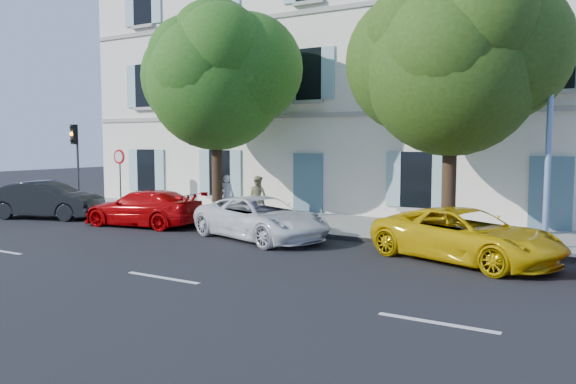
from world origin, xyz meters
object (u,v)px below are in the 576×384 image
Objects in this scene: traffic_light at (75,148)px; street_lamp at (551,78)px; road_sign at (120,167)px; pedestrian_a at (227,196)px; car_white_coupe at (261,218)px; car_yellow_supercar at (466,235)px; tree_left at (216,82)px; tree_right at (452,69)px; pedestrian_b at (258,197)px; car_dark_sedan at (46,200)px; car_red_coupe at (143,208)px.

street_lamp is at bearing -0.19° from traffic_light.
pedestrian_a is at bearing 13.47° from road_sign.
car_yellow_supercar is (6.09, -0.08, 0.01)m from car_white_coupe.
tree_left reaches higher than pedestrian_a.
tree_left is at bearing 8.94° from road_sign.
tree_right reaches higher than pedestrian_a.
traffic_light reaches higher than car_white_coupe.
traffic_light reaches higher than pedestrian_b.
pedestrian_a is at bearing 69.90° from tree_left.
street_lamp reaches higher than pedestrian_b.
street_lamp reaches higher than car_white_coupe.
car_white_coupe is 1.86× the size of road_sign.
road_sign is at bearing -179.61° from tree_right.
car_dark_sedan is 2.77× the size of pedestrian_a.
tree_left is 4.45m from pedestrian_b.
pedestrian_a is (-8.55, 0.99, -4.03)m from tree_right.
street_lamp is at bearing 89.93° from car_red_coupe.
car_red_coupe is at bearing 56.68° from pedestrian_b.
tree_left is 4.90× the size of pedestrian_a.
tree_left is 1.03× the size of tree_right.
traffic_light reaches higher than pedestrian_a.
car_dark_sedan is 0.94× the size of car_white_coupe.
tree_left is at bearing -85.18° from car_dark_sedan.
traffic_light is at bearing 20.29° from pedestrian_b.
tree_right is at bearing -100.79° from car_dark_sedan.
car_white_coupe is 1.32× the size of traffic_light.
road_sign is 5.96m from pedestrian_b.
car_white_coupe is 6.97m from tree_right.
street_lamp is 4.96× the size of pedestrian_a.
street_lamp reaches higher than pedestrian_a.
car_dark_sedan is at bearing -156.25° from tree_left.
car_red_coupe is 2.79× the size of pedestrian_a.
tree_left is at bearing 95.18° from car_yellow_supercar.
pedestrian_a is (1.66, 2.66, 0.30)m from car_red_coupe.
pedestrian_a reaches higher than car_red_coupe.
tree_left is 0.99× the size of street_lamp.
car_yellow_supercar is at bearing -6.35° from traffic_light.
street_lamp is (7.67, 1.71, 3.93)m from car_white_coupe.
pedestrian_b is (1.37, 0.66, -4.18)m from tree_left.
car_white_coupe is at bearing -160.35° from tree_right.
car_yellow_supercar is 4.82m from tree_right.
pedestrian_a is at bearing 174.23° from street_lamp.
tree_left is 2.19× the size of traffic_light.
car_yellow_supercar reaches higher than car_red_coupe.
car_yellow_supercar is at bearing -108.18° from car_dark_sedan.
tree_right reaches higher than car_white_coupe.
car_red_coupe is 3.50m from road_sign.
street_lamp reaches higher than tree_left.
car_yellow_supercar is at bearing -63.79° from tree_right.
car_red_coupe is 5.06m from car_white_coupe.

